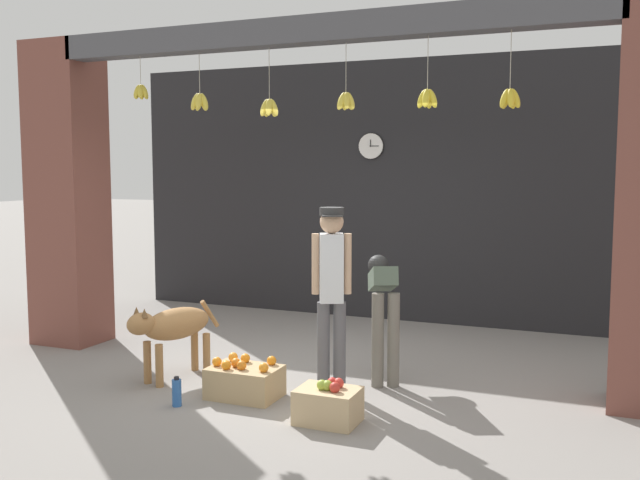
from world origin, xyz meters
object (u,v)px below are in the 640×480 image
object	(u,v)px
dog	(173,327)
worker_stooping	(383,300)
fruit_crate_apples	(328,404)
water_bottle	(177,392)
shopkeeper	(332,285)
wall_clock	(371,146)
fruit_crate_oranges	(245,381)

from	to	relation	value
dog	worker_stooping	size ratio (longest dim) A/B	0.93
dog	fruit_crate_apples	world-z (taller)	dog
worker_stooping	water_bottle	bearing A→B (deg)	-157.56
fruit_crate_apples	shopkeeper	bearing A→B (deg)	109.67
water_bottle	dog	bearing A→B (deg)	125.96
shopkeeper	water_bottle	bearing A→B (deg)	14.78
fruit_crate_apples	worker_stooping	bearing A→B (deg)	88.21
worker_stooping	fruit_crate_apples	distance (m)	1.39
water_bottle	wall_clock	size ratio (longest dim) A/B	0.73
dog	shopkeeper	size ratio (longest dim) A/B	0.64
shopkeeper	water_bottle	world-z (taller)	shopkeeper
dog	fruit_crate_oranges	world-z (taller)	dog
dog	worker_stooping	bearing A→B (deg)	130.80
dog	wall_clock	world-z (taller)	wall_clock
shopkeeper	fruit_crate_oranges	xyz separation A→B (m)	(-0.63, -0.43, -0.81)
fruit_crate_apples	water_bottle	size ratio (longest dim) A/B	1.90
wall_clock	worker_stooping	bearing A→B (deg)	-69.01
fruit_crate_oranges	wall_clock	distance (m)	4.04
dog	water_bottle	bearing A→B (deg)	53.53
fruit_crate_apples	water_bottle	distance (m)	1.30
dog	fruit_crate_oranges	size ratio (longest dim) A/B	1.75
dog	worker_stooping	xyz separation A→B (m)	(1.78, 0.76, 0.24)
water_bottle	wall_clock	xyz separation A→B (m)	(0.37, 3.88, 2.11)
fruit_crate_apples	water_bottle	bearing A→B (deg)	-174.58
worker_stooping	fruit_crate_oranges	distance (m)	1.46
worker_stooping	wall_clock	world-z (taller)	wall_clock
worker_stooping	shopkeeper	bearing A→B (deg)	-142.75
fruit_crate_oranges	dog	bearing A→B (deg)	166.78
fruit_crate_apples	wall_clock	bearing A→B (deg)	103.76
fruit_crate_apples	water_bottle	xyz separation A→B (m)	(-1.29, -0.12, -0.03)
shopkeeper	fruit_crate_apples	size ratio (longest dim) A/B	3.44
water_bottle	shopkeeper	bearing A→B (deg)	39.31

